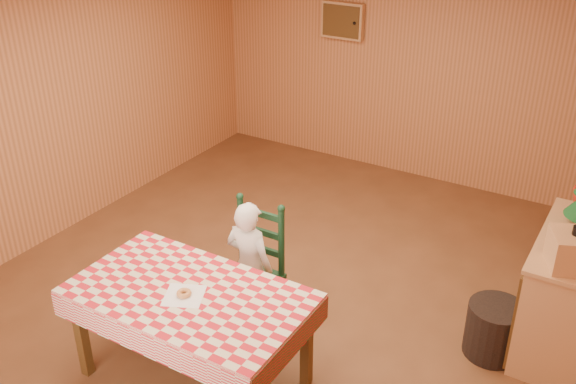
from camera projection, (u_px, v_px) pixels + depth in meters
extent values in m
plane|color=brown|center=(276.00, 298.00, 5.58)|extent=(6.00, 6.00, 0.00)
cube|color=#B97142|center=(414.00, 68.00, 7.28)|extent=(5.00, 0.10, 2.60)
cube|color=#B97142|center=(53.00, 107.00, 6.13)|extent=(0.10, 6.00, 2.60)
cube|color=tan|center=(343.00, 21.00, 7.44)|extent=(0.52, 0.08, 0.42)
cube|color=#523516|center=(341.00, 21.00, 7.41)|extent=(0.46, 0.02, 0.36)
sphere|color=black|center=(354.00, 23.00, 7.31)|extent=(0.04, 0.04, 0.04)
cube|color=#523516|center=(189.00, 298.00, 4.39)|extent=(1.60, 0.90, 0.06)
cube|color=#523516|center=(82.00, 336.00, 4.61)|extent=(0.07, 0.07, 0.69)
cube|color=#523516|center=(151.00, 284.00, 5.17)|extent=(0.07, 0.07, 0.69)
cube|color=#523516|center=(307.00, 346.00, 4.51)|extent=(0.07, 0.07, 0.69)
cube|color=red|center=(189.00, 293.00, 4.37)|extent=(1.64, 0.94, 0.02)
cube|color=red|center=(143.00, 344.00, 4.06)|extent=(1.64, 0.02, 0.18)
cube|color=red|center=(230.00, 272.00, 4.78)|extent=(1.64, 0.02, 0.18)
cube|color=#2B5024|center=(104.00, 270.00, 4.79)|extent=(0.02, 0.94, 0.18)
cube|color=#2B5024|center=(292.00, 346.00, 4.04)|extent=(0.02, 0.94, 0.18)
cube|color=black|center=(250.00, 280.00, 5.08)|extent=(0.44, 0.40, 0.04)
cylinder|color=black|center=(219.00, 307.00, 5.14)|extent=(0.04, 0.04, 0.41)
cylinder|color=black|center=(259.00, 322.00, 4.97)|extent=(0.04, 0.04, 0.41)
cylinder|color=black|center=(243.00, 285.00, 5.40)|extent=(0.04, 0.04, 0.41)
cylinder|color=black|center=(282.00, 299.00, 5.23)|extent=(0.04, 0.04, 0.41)
cylinder|color=black|center=(241.00, 230.00, 5.15)|extent=(0.05, 0.05, 0.60)
sphere|color=black|center=(240.00, 197.00, 5.01)|extent=(0.06, 0.06, 0.06)
cylinder|color=black|center=(281.00, 242.00, 4.98)|extent=(0.05, 0.05, 0.60)
sphere|color=black|center=(281.00, 209.00, 4.84)|extent=(0.06, 0.06, 0.06)
cube|color=black|center=(261.00, 249.00, 5.12)|extent=(0.38, 0.03, 0.05)
cube|color=black|center=(261.00, 232.00, 5.05)|extent=(0.38, 0.03, 0.05)
cube|color=black|center=(260.00, 214.00, 4.97)|extent=(0.38, 0.03, 0.05)
imported|color=white|center=(250.00, 266.00, 5.02)|extent=(0.41, 0.27, 1.12)
cube|color=white|center=(184.00, 295.00, 4.33)|extent=(0.35, 0.35, 0.00)
torus|color=#CA8548|center=(184.00, 293.00, 4.32)|extent=(0.11, 0.11, 0.03)
cube|color=tan|center=(566.00, 294.00, 4.88)|extent=(0.50, 1.20, 0.90)
cube|color=#523516|center=(531.00, 284.00, 5.00)|extent=(0.02, 1.20, 0.80)
cube|color=tan|center=(573.00, 251.00, 4.30)|extent=(0.39, 0.39, 0.25)
cylinder|color=black|center=(494.00, 330.00, 4.87)|extent=(0.54, 0.54, 0.43)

